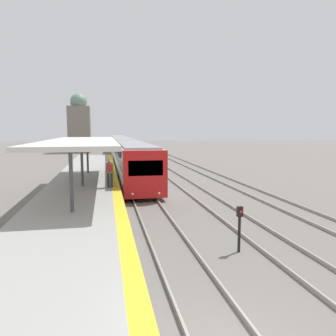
% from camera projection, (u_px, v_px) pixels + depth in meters
% --- Properties ---
extents(platform_canopy, '(4.00, 16.01, 2.80)m').
position_uv_depth(platform_canopy, '(82.00, 142.00, 19.57)').
color(platform_canopy, beige).
rests_on(platform_canopy, station_platform).
extents(person_on_platform, '(0.40, 0.40, 1.66)m').
position_uv_depth(person_on_platform, '(110.00, 171.00, 19.38)').
color(person_on_platform, '#2D2D33').
rests_on(person_on_platform, station_platform).
extents(train_near, '(2.64, 49.56, 3.22)m').
position_uv_depth(train_near, '(123.00, 149.00, 43.33)').
color(train_near, red).
rests_on(train_near, ground_plane).
extents(signal_post_near, '(0.20, 0.21, 1.65)m').
position_uv_depth(signal_post_near, '(240.00, 224.00, 11.49)').
color(signal_post_near, black).
rests_on(signal_post_near, ground_plane).
extents(distant_domed_building, '(4.07, 4.07, 11.09)m').
position_uv_depth(distant_domed_building, '(79.00, 125.00, 61.87)').
color(distant_domed_building, slate).
rests_on(distant_domed_building, ground_plane).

